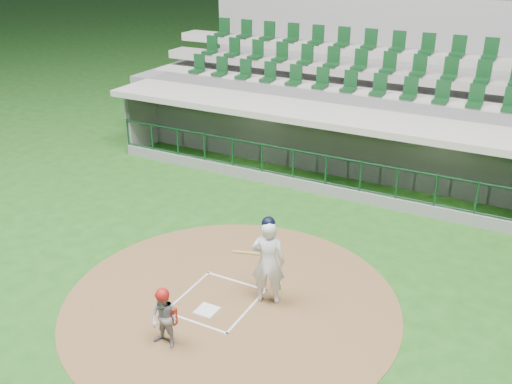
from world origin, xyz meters
TOP-DOWN VIEW (x-y plane):
  - ground at (0.00, 0.00)m, footprint 120.00×120.00m
  - dirt_circle at (0.30, -0.20)m, footprint 7.20×7.20m
  - home_plate at (0.00, -0.70)m, footprint 0.43×0.43m
  - batter_box_chalk at (0.00, -0.30)m, footprint 1.55×1.80m
  - dugout_structure at (0.15, 7.83)m, footprint 16.40×3.70m
  - seating_deck at (0.00, 10.91)m, footprint 17.00×6.72m
  - batter at (0.96, 0.21)m, footprint 0.95×0.97m
  - catcher at (-0.10, -1.98)m, footprint 0.61×0.49m

SIDE VIEW (x-z plane):
  - ground at x=0.00m, z-range 0.00..0.00m
  - dirt_circle at x=0.30m, z-range 0.00..0.01m
  - batter_box_chalk at x=0.00m, z-range 0.01..0.02m
  - home_plate at x=0.00m, z-range 0.01..0.03m
  - catcher at x=-0.10m, z-range 0.00..1.28m
  - dugout_structure at x=0.15m, z-range -0.55..2.45m
  - batter at x=0.96m, z-range 0.00..2.02m
  - seating_deck at x=0.00m, z-range -1.15..4.00m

